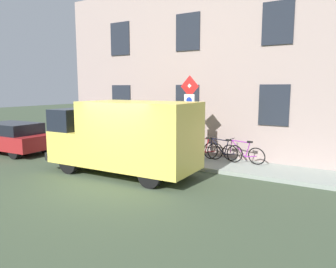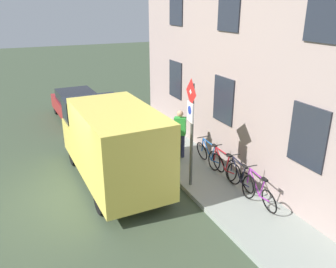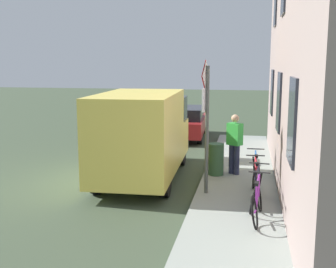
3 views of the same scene
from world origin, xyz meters
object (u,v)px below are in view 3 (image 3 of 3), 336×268
at_px(delivery_van, 143,133).
at_px(bicycle_black, 256,190).
at_px(parked_hatchback, 184,122).
at_px(pedestrian, 235,142).
at_px(litter_bin, 216,159).
at_px(bicycle_blue, 255,171).
at_px(bicycle_red, 256,180).
at_px(sign_post_stacked, 206,108).
at_px(bicycle_purple, 257,202).

height_order(delivery_van, bicycle_black, delivery_van).
distance_m(parked_hatchback, pedestrian, 6.71).
bearing_deg(litter_bin, bicycle_blue, -39.05).
relative_size(bicycle_red, litter_bin, 1.90).
bearing_deg(bicycle_black, delivery_van, 61.24).
bearing_deg(bicycle_blue, parked_hatchback, 21.62).
xyz_separation_m(sign_post_stacked, bicycle_red, (1.23, 0.04, -1.74)).
xyz_separation_m(parked_hatchback, pedestrian, (2.40, -6.26, 0.34)).
height_order(bicycle_black, bicycle_blue, same).
distance_m(bicycle_black, bicycle_blue, 1.67).
height_order(delivery_van, pedestrian, delivery_van).
relative_size(pedestrian, litter_bin, 1.91).
bearing_deg(parked_hatchback, bicycle_black, -164.19).
xyz_separation_m(parked_hatchback, bicycle_blue, (2.99, -7.33, -0.22)).
bearing_deg(litter_bin, pedestrian, 19.95).
bearing_deg(sign_post_stacked, parked_hatchback, 102.11).
xyz_separation_m(bicycle_red, bicycle_blue, (0.00, 0.83, 0.00)).
xyz_separation_m(sign_post_stacked, litter_bin, (0.14, 1.76, -1.66)).
height_order(sign_post_stacked, pedestrian, sign_post_stacked).
bearing_deg(bicycle_black, bicycle_purple, -173.07).
distance_m(bicycle_purple, bicycle_black, 0.83).
bearing_deg(pedestrian, bicycle_black, 46.56).
bearing_deg(parked_hatchback, bicycle_red, -162.47).
bearing_deg(pedestrian, parked_hatchback, -124.64).
bearing_deg(bicycle_purple, sign_post_stacked, 42.46).
relative_size(delivery_van, bicycle_black, 3.15).
relative_size(parked_hatchback, bicycle_black, 2.38).
xyz_separation_m(bicycle_blue, pedestrian, (-0.59, 1.07, 0.56)).
xyz_separation_m(delivery_van, bicycle_blue, (3.14, -0.59, -0.82)).
height_order(sign_post_stacked, bicycle_black, sign_post_stacked).
relative_size(sign_post_stacked, parked_hatchback, 0.77).
height_order(bicycle_blue, pedestrian, pedestrian).
distance_m(sign_post_stacked, bicycle_red, 2.13).
height_order(sign_post_stacked, parked_hatchback, sign_post_stacked).
relative_size(sign_post_stacked, pedestrian, 1.82).
bearing_deg(sign_post_stacked, bicycle_black, -32.69).
distance_m(parked_hatchback, litter_bin, 6.72).
distance_m(parked_hatchback, bicycle_red, 8.70).
height_order(bicycle_red, bicycle_blue, same).
distance_m(pedestrian, litter_bin, 0.72).
relative_size(bicycle_purple, bicycle_blue, 1.00).
relative_size(bicycle_red, pedestrian, 1.00).
height_order(sign_post_stacked, litter_bin, sign_post_stacked).
distance_m(bicycle_purple, bicycle_blue, 2.50).
relative_size(delivery_van, bicycle_red, 3.15).
height_order(delivery_van, litter_bin, delivery_van).
distance_m(delivery_van, bicycle_blue, 3.30).
distance_m(sign_post_stacked, pedestrian, 2.36).
height_order(bicycle_black, pedestrian, pedestrian).
bearing_deg(bicycle_black, litter_bin, 30.15).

